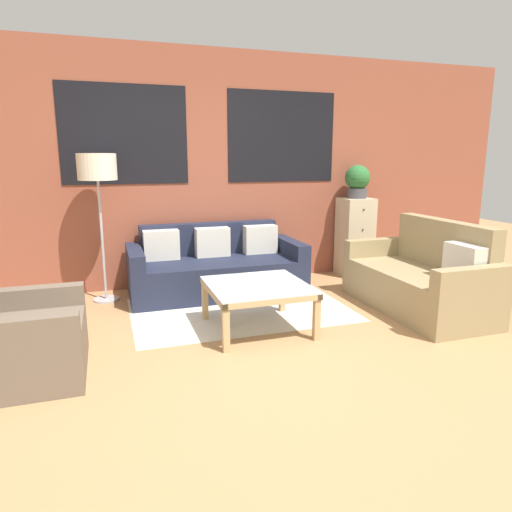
% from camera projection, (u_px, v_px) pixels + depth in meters
% --- Properties ---
extents(ground_plane, '(16.00, 16.00, 0.00)m').
position_uv_depth(ground_plane, '(278.00, 360.00, 3.57)').
color(ground_plane, '#AD7F51').
extents(wall_back_brick, '(8.40, 0.09, 2.80)m').
position_uv_depth(wall_back_brick, '(208.00, 169.00, 5.53)').
color(wall_back_brick, brown).
rests_on(wall_back_brick, ground_plane).
extents(rug, '(2.20, 1.45, 0.00)m').
position_uv_depth(rug, '(240.00, 310.00, 4.73)').
color(rug, silver).
rests_on(rug, ground_plane).
extents(couch_dark, '(1.97, 0.88, 0.78)m').
position_uv_depth(couch_dark, '(216.00, 268.00, 5.31)').
color(couch_dark, '#1E2338').
rests_on(couch_dark, ground_plane).
extents(settee_vintage, '(0.80, 1.63, 0.92)m').
position_uv_depth(settee_vintage, '(421.00, 280.00, 4.69)').
color(settee_vintage, '#99845B').
rests_on(settee_vintage, ground_plane).
extents(armchair_corner, '(0.80, 0.88, 0.84)m').
position_uv_depth(armchair_corner, '(19.00, 340.00, 3.24)').
color(armchair_corner, '#6B5B4C').
rests_on(armchair_corner, ground_plane).
extents(coffee_table, '(0.88, 0.88, 0.43)m').
position_uv_depth(coffee_table, '(257.00, 291.00, 4.13)').
color(coffee_table, silver).
rests_on(coffee_table, ground_plane).
extents(floor_lamp, '(0.40, 0.40, 1.59)m').
position_uv_depth(floor_lamp, '(97.00, 173.00, 4.77)').
color(floor_lamp, '#B2B2B7').
rests_on(floor_lamp, ground_plane).
extents(drawer_cabinet, '(0.41, 0.40, 1.03)m').
position_uv_depth(drawer_cabinet, '(355.00, 237.00, 6.06)').
color(drawer_cabinet, '#C6B793').
rests_on(drawer_cabinet, ground_plane).
extents(potted_plant, '(0.32, 0.32, 0.43)m').
position_uv_depth(potted_plant, '(357.00, 181.00, 5.90)').
color(potted_plant, '#47474C').
rests_on(potted_plant, drawer_cabinet).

